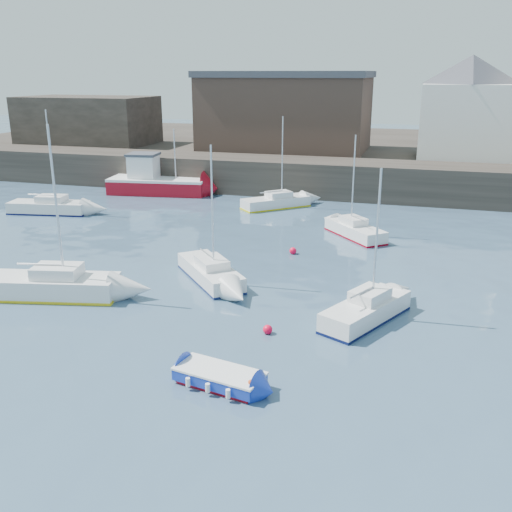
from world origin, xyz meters
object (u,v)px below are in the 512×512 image
(fishing_boat, at_px, (155,181))
(buoy_far, at_px, (293,254))
(buoy_mid, at_px, (268,333))
(buoy_near, at_px, (47,291))
(sailboat_e, at_px, (49,207))
(sailboat_h, at_px, (276,202))
(blue_dinghy, at_px, (219,377))
(sailboat_a, at_px, (53,285))
(sailboat_f, at_px, (355,230))
(sailboat_c, at_px, (366,310))
(sailboat_b, at_px, (210,272))

(fishing_boat, relative_size, buoy_far, 21.39)
(buoy_mid, bearing_deg, buoy_far, 97.45)
(buoy_near, xyz_separation_m, buoy_mid, (11.68, -1.52, 0.00))
(fishing_boat, xyz_separation_m, sailboat_e, (-4.45, -9.18, -0.59))
(buoy_mid, bearing_deg, sailboat_h, 103.63)
(blue_dinghy, xyz_separation_m, fishing_boat, (-16.62, 29.27, 0.77))
(buoy_near, xyz_separation_m, buoy_far, (10.26, 9.35, 0.00))
(blue_dinghy, relative_size, fishing_boat, 0.37)
(sailboat_a, height_order, buoy_near, sailboat_a)
(sailboat_f, xyz_separation_m, sailboat_h, (-7.06, 6.76, 0.00))
(blue_dinghy, bearing_deg, fishing_boat, 119.58)
(buoy_far, bearing_deg, fishing_boat, 138.32)
(fishing_boat, height_order, sailboat_c, sailboat_c)
(sailboat_c, relative_size, buoy_mid, 16.57)
(sailboat_h, bearing_deg, buoy_mid, -76.37)
(sailboat_e, xyz_separation_m, buoy_near, (9.89, -14.15, -0.50))
(sailboat_h, relative_size, buoy_far, 16.98)
(fishing_boat, bearing_deg, sailboat_a, -75.35)
(sailboat_a, height_order, buoy_mid, sailboat_a)
(fishing_boat, height_order, sailboat_e, sailboat_e)
(sailboat_c, height_order, sailboat_h, sailboat_h)
(sailboat_a, bearing_deg, sailboat_h, 75.67)
(sailboat_c, bearing_deg, sailboat_h, 114.68)
(buoy_near, relative_size, buoy_far, 0.84)
(sailboat_h, bearing_deg, sailboat_e, -157.33)
(fishing_boat, distance_m, sailboat_b, 23.27)
(sailboat_h, bearing_deg, blue_dinghy, -79.58)
(sailboat_a, height_order, sailboat_b, sailboat_a)
(sailboat_a, bearing_deg, buoy_mid, -5.44)
(sailboat_f, bearing_deg, sailboat_e, 179.95)
(fishing_boat, distance_m, sailboat_h, 11.96)
(buoy_mid, bearing_deg, fishing_boat, 124.56)
(fishing_boat, bearing_deg, buoy_mid, -55.44)
(sailboat_e, bearing_deg, sailboat_c, -27.61)
(blue_dinghy, height_order, sailboat_h, sailboat_h)
(sailboat_h, height_order, buoy_mid, sailboat_h)
(sailboat_f, bearing_deg, sailboat_c, -80.90)
(sailboat_e, height_order, buoy_far, sailboat_e)
(sailboat_f, bearing_deg, buoy_mid, -95.93)
(sailboat_e, relative_size, buoy_near, 22.02)
(sailboat_h, bearing_deg, sailboat_b, -86.95)
(sailboat_c, height_order, buoy_mid, sailboat_c)
(sailboat_e, distance_m, buoy_near, 17.28)
(sailboat_b, relative_size, buoy_far, 16.77)
(sailboat_h, xyz_separation_m, buoy_far, (4.02, -11.54, -0.46))
(blue_dinghy, relative_size, sailboat_h, 0.47)
(buoy_near, bearing_deg, fishing_boat, 103.13)
(blue_dinghy, distance_m, sailboat_c, 8.07)
(sailboat_c, bearing_deg, sailboat_a, -174.54)
(sailboat_a, distance_m, buoy_mid, 10.96)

